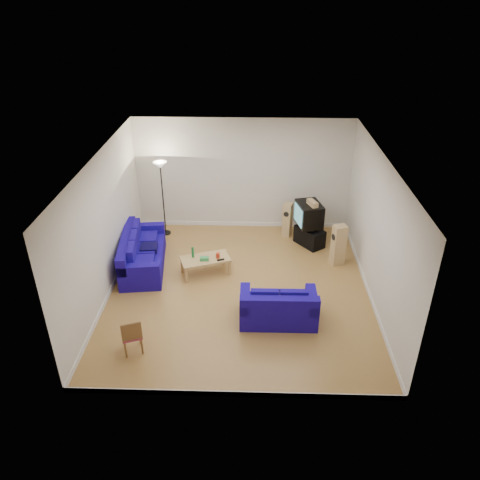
{
  "coord_description": "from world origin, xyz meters",
  "views": [
    {
      "loc": [
        0.29,
        -9.03,
        6.38
      ],
      "look_at": [
        0.0,
        0.4,
        1.1
      ],
      "focal_mm": 35.0,
      "sensor_mm": 36.0,
      "label": 1
    }
  ],
  "objects_px": {
    "sofa_loveseat": "(278,309)",
    "television": "(309,214)",
    "coffee_table": "(205,260)",
    "tv_stand": "(309,237)",
    "sofa_three_seat": "(141,255)"
  },
  "relations": [
    {
      "from": "sofa_loveseat",
      "to": "tv_stand",
      "type": "xyz_separation_m",
      "value": [
        0.99,
        3.31,
        -0.06
      ]
    },
    {
      "from": "coffee_table",
      "to": "tv_stand",
      "type": "distance_m",
      "value": 3.09
    },
    {
      "from": "tv_stand",
      "to": "sofa_loveseat",
      "type": "bearing_deg",
      "value": -53.97
    },
    {
      "from": "coffee_table",
      "to": "sofa_loveseat",
      "type": "bearing_deg",
      "value": -46.53
    },
    {
      "from": "sofa_three_seat",
      "to": "tv_stand",
      "type": "relative_size",
      "value": 2.92
    },
    {
      "from": "sofa_loveseat",
      "to": "television",
      "type": "bearing_deg",
      "value": 74.33
    },
    {
      "from": "sofa_loveseat",
      "to": "television",
      "type": "height_order",
      "value": "television"
    },
    {
      "from": "sofa_three_seat",
      "to": "sofa_loveseat",
      "type": "relative_size",
      "value": 1.46
    },
    {
      "from": "coffee_table",
      "to": "tv_stand",
      "type": "xyz_separation_m",
      "value": [
        2.7,
        1.51,
        -0.13
      ]
    },
    {
      "from": "sofa_three_seat",
      "to": "television",
      "type": "bearing_deg",
      "value": 100.03
    },
    {
      "from": "sofa_loveseat",
      "to": "television",
      "type": "relative_size",
      "value": 1.79
    },
    {
      "from": "sofa_three_seat",
      "to": "coffee_table",
      "type": "relative_size",
      "value": 1.81
    },
    {
      "from": "sofa_loveseat",
      "to": "television",
      "type": "xyz_separation_m",
      "value": [
        0.93,
        3.37,
        0.59
      ]
    },
    {
      "from": "sofa_three_seat",
      "to": "sofa_loveseat",
      "type": "bearing_deg",
      "value": 51.51
    },
    {
      "from": "sofa_three_seat",
      "to": "tv_stand",
      "type": "xyz_separation_m",
      "value": [
        4.35,
        1.26,
        -0.08
      ]
    }
  ]
}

